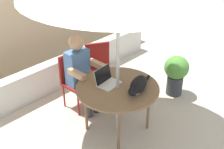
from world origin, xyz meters
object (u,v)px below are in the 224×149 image
at_px(laptop, 106,79).
at_px(cat, 138,86).
at_px(chair_empty, 99,66).
at_px(patio_table, 117,90).
at_px(chair_occupied, 75,77).
at_px(person_seated, 81,70).
at_px(potted_plant_near_fence, 176,72).

distance_m(laptop, cat, 0.45).
height_order(chair_empty, cat, cat).
distance_m(patio_table, chair_occupied, 0.90).
distance_m(chair_occupied, person_seated, 0.23).
xyz_separation_m(chair_occupied, potted_plant_near_fence, (1.34, -0.97, -0.10)).
xyz_separation_m(chair_empty, potted_plant_near_fence, (0.84, -0.95, -0.10)).
relative_size(chair_empty, person_seated, 0.72).
bearing_deg(chair_occupied, person_seated, -90.00).
relative_size(patio_table, laptop, 3.43).
distance_m(cat, potted_plant_near_fence, 1.31).
relative_size(laptop, potted_plant_near_fence, 0.47).
xyz_separation_m(chair_occupied, laptop, (-0.04, -0.72, 0.26)).
relative_size(patio_table, cat, 1.76).
bearing_deg(person_seated, chair_empty, 15.03).
bearing_deg(potted_plant_near_fence, patio_table, 176.42).
xyz_separation_m(laptop, cat, (0.14, -0.43, 0.02)).
bearing_deg(person_seated, patio_table, -90.00).
distance_m(chair_empty, cat, 1.23).
relative_size(chair_occupied, chair_empty, 1.00).
relative_size(cat, potted_plant_near_fence, 0.91).
xyz_separation_m(chair_empty, laptop, (-0.54, -0.69, 0.26)).
xyz_separation_m(patio_table, person_seated, (0.00, 0.73, 0.03)).
xyz_separation_m(chair_occupied, cat, (0.11, -1.15, 0.28)).
xyz_separation_m(patio_table, chair_occupied, (0.00, 0.89, -0.15)).
height_order(person_seated, cat, person_seated).
bearing_deg(chair_occupied, chair_empty, -2.45).
xyz_separation_m(person_seated, cat, (0.11, -0.99, 0.11)).
xyz_separation_m(person_seated, laptop, (-0.04, -0.56, 0.09)).
bearing_deg(patio_table, person_seated, 90.00).
relative_size(person_seated, potted_plant_near_fence, 1.75).
distance_m(laptop, potted_plant_near_fence, 1.45).
bearing_deg(patio_table, cat, -67.62).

